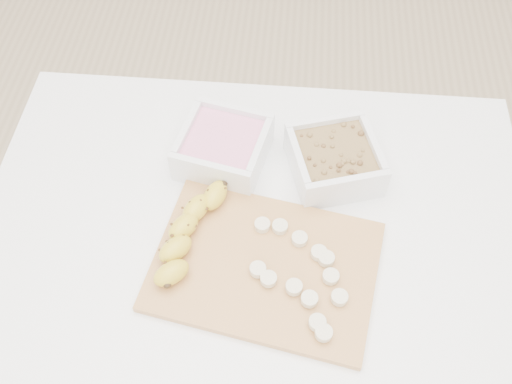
# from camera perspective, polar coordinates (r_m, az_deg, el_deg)

# --- Properties ---
(ground) EXTENTS (3.50, 3.50, 0.00)m
(ground) POSITION_cam_1_polar(r_m,az_deg,el_deg) (1.71, -0.09, -16.39)
(ground) COLOR #C6AD89
(ground) RESTS_ON ground
(table) EXTENTS (1.00, 0.70, 0.75)m
(table) POSITION_cam_1_polar(r_m,az_deg,el_deg) (1.11, -0.13, -5.84)
(table) COLOR white
(table) RESTS_ON ground
(bowl_yogurt) EXTENTS (0.19, 0.19, 0.07)m
(bowl_yogurt) POSITION_cam_1_polar(r_m,az_deg,el_deg) (1.08, -3.28, 4.56)
(bowl_yogurt) COLOR white
(bowl_yogurt) RESTS_ON table
(bowl_granola) EXTENTS (0.19, 0.19, 0.07)m
(bowl_granola) POSITION_cam_1_polar(r_m,az_deg,el_deg) (1.07, 7.84, 3.25)
(bowl_granola) COLOR white
(bowl_granola) RESTS_ON table
(cutting_board) EXTENTS (0.41, 0.33, 0.01)m
(cutting_board) POSITION_cam_1_polar(r_m,az_deg,el_deg) (0.98, 0.89, -7.41)
(cutting_board) COLOR tan
(cutting_board) RESTS_ON table
(banana) EXTENTS (0.16, 0.22, 0.04)m
(banana) POSITION_cam_1_polar(r_m,az_deg,el_deg) (0.98, -6.74, -4.13)
(banana) COLOR gold
(banana) RESTS_ON cutting_board
(banana_slices) EXTENTS (0.16, 0.22, 0.02)m
(banana_slices) POSITION_cam_1_polar(r_m,az_deg,el_deg) (0.95, 4.59, -8.09)
(banana_slices) COLOR beige
(banana_slices) RESTS_ON cutting_board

